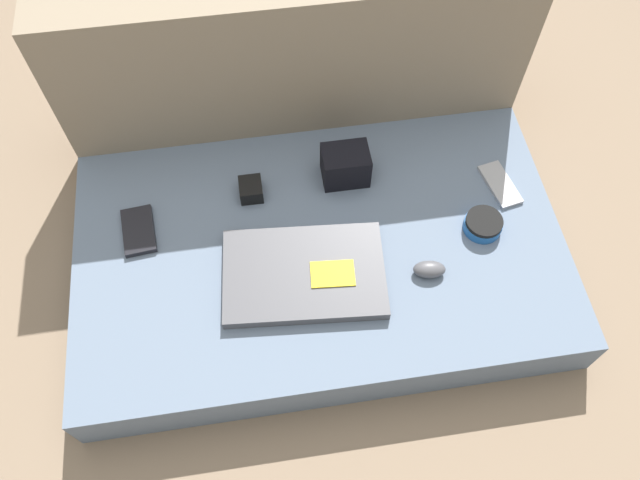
% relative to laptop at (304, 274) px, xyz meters
% --- Properties ---
extents(ground_plane, '(8.00, 8.00, 0.00)m').
position_rel_laptop_xyz_m(ground_plane, '(0.04, 0.07, -0.13)').
color(ground_plane, '#7A6651').
extents(couch_seat, '(1.05, 0.63, 0.12)m').
position_rel_laptop_xyz_m(couch_seat, '(0.04, 0.07, -0.07)').
color(couch_seat, slate).
rests_on(couch_seat, ground_plane).
extents(couch_backrest, '(1.05, 0.20, 0.48)m').
position_rel_laptop_xyz_m(couch_backrest, '(0.04, 0.49, 0.11)').
color(couch_backrest, '#7F705B').
rests_on(couch_backrest, ground_plane).
extents(laptop, '(0.35, 0.24, 0.03)m').
position_rel_laptop_xyz_m(laptop, '(0.00, 0.00, 0.00)').
color(laptop, '#47474C').
rests_on(laptop, couch_seat).
extents(computer_mouse, '(0.07, 0.05, 0.03)m').
position_rel_laptop_xyz_m(computer_mouse, '(0.26, -0.03, 0.00)').
color(computer_mouse, '#4C4C51').
rests_on(computer_mouse, couch_seat).
extents(speaker_puck, '(0.08, 0.08, 0.03)m').
position_rel_laptop_xyz_m(speaker_puck, '(0.40, 0.06, 0.00)').
color(speaker_puck, '#1E569E').
rests_on(speaker_puck, couch_seat).
extents(phone_silver, '(0.08, 0.12, 0.01)m').
position_rel_laptop_xyz_m(phone_silver, '(-0.34, 0.16, -0.01)').
color(phone_silver, black).
rests_on(phone_silver, couch_seat).
extents(phone_black, '(0.08, 0.13, 0.01)m').
position_rel_laptop_xyz_m(phone_black, '(0.47, 0.16, -0.01)').
color(phone_black, '#99999E').
rests_on(phone_black, couch_seat).
extents(camera_pouch, '(0.10, 0.08, 0.09)m').
position_rel_laptop_xyz_m(camera_pouch, '(0.13, 0.24, 0.03)').
color(camera_pouch, black).
rests_on(camera_pouch, couch_seat).
extents(charger_brick, '(0.05, 0.06, 0.04)m').
position_rel_laptop_xyz_m(charger_brick, '(-0.09, 0.22, 0.01)').
color(charger_brick, black).
rests_on(charger_brick, couch_seat).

